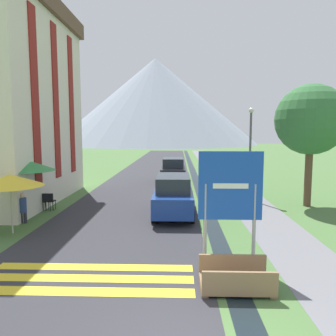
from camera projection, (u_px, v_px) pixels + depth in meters
ground_plane at (181, 180)px, 25.43m from camera, size 160.00×160.00×0.00m
road at (157, 167)px, 35.45m from camera, size 6.40×60.00×0.01m
footpath at (213, 167)px, 35.25m from camera, size 2.20×60.00×0.01m
drainage_channel at (191, 167)px, 35.33m from camera, size 0.60×60.00×0.00m
crosswalk_marking at (88, 278)px, 8.40m from camera, size 5.44×1.84×0.01m
mountain_distant at (155, 102)px, 99.51m from camera, size 61.04×61.04×25.70m
hotel_building at (3, 94)px, 17.15m from camera, size 6.04×9.61×10.62m
road_sign at (230, 195)px, 8.79m from camera, size 1.72×0.11×3.24m
footbridge at (236, 280)px, 7.84m from camera, size 1.70×1.10×0.65m
parked_car_near at (173, 195)px, 14.75m from camera, size 1.79×4.47×1.82m
parked_car_far at (173, 170)px, 24.29m from camera, size 1.84×4.12×1.82m
cafe_chair_far_right at (47, 200)px, 15.59m from camera, size 0.40×0.40×0.85m
cafe_chair_far_left at (50, 200)px, 15.61m from camera, size 0.40×0.40×0.85m
cafe_umbrella_front_yellow at (10, 180)px, 11.94m from camera, size 2.38×2.38×2.21m
cafe_umbrella_middle_green at (26, 165)px, 14.33m from camera, size 2.48×2.48×2.53m
person_seated_far at (23, 206)px, 13.43m from camera, size 0.32×0.32×1.27m
person_standing_terrace at (30, 192)px, 14.90m from camera, size 0.32×0.32×1.78m
streetlamp at (250, 146)px, 17.76m from camera, size 0.28×0.28×5.03m
tree_by_path at (311, 120)px, 16.15m from camera, size 3.48×3.48×6.09m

